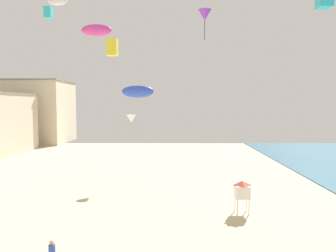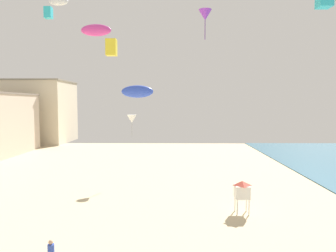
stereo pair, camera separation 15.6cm
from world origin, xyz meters
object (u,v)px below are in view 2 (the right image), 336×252
kite_blue_parafoil (137,92)px  kite_purple_delta (205,15)px  kite_magenta_parafoil (96,30)px  lifeguard_stand (242,190)px  kite_white_delta (132,119)px  kite_white_parafoil (59,2)px  kite_cyan_box_2 (48,13)px  kite_yellow_box (111,47)px

kite_blue_parafoil → kite_purple_delta: bearing=62.7°
kite_magenta_parafoil → kite_blue_parafoil: 4.69m
lifeguard_stand → kite_white_delta: 15.27m
kite_blue_parafoil → kite_white_delta: kite_blue_parafoil is taller
kite_magenta_parafoil → kite_blue_parafoil: bearing=19.6°
kite_white_parafoil → kite_cyan_box_2: 25.67m
kite_white_delta → kite_cyan_box_2: bearing=-114.2°
kite_blue_parafoil → kite_white_parafoil: bearing=118.9°
kite_white_parafoil → kite_magenta_parafoil: size_ratio=1.48×
kite_blue_parafoil → kite_white_delta: 13.84m
lifeguard_stand → kite_blue_parafoil: (-7.79, -3.00, 7.52)m
lifeguard_stand → kite_magenta_parafoil: bearing=-154.8°
kite_blue_parafoil → kite_cyan_box_2: size_ratio=2.56×
kite_magenta_parafoil → kite_purple_delta: 14.77m
kite_white_parafoil → kite_yellow_box: 34.23m
kite_cyan_box_2 → kite_blue_parafoil: bearing=-21.5°
kite_white_parafoil → kite_cyan_box_2: (7.41, -23.22, -8.06)m
kite_white_parafoil → kite_blue_parafoil: (14.35, -25.96, -14.04)m
kite_purple_delta → kite_cyan_box_2: size_ratio=3.50×
kite_white_parafoil → kite_purple_delta: kite_white_parafoil is taller
kite_yellow_box → kite_white_delta: (-1.06, 16.80, -4.83)m
lifeguard_stand → kite_white_parafoil: size_ratio=0.89×
kite_white_delta → kite_purple_delta: (7.70, -2.66, 10.41)m
kite_white_delta → kite_purple_delta: 13.22m
kite_yellow_box → kite_white_parafoil: bearing=114.4°
kite_magenta_parafoil → kite_purple_delta: (8.07, 11.68, 4.07)m
kite_purple_delta → kite_cyan_box_2: bearing=-147.2°
lifeguard_stand → kite_yellow_box: size_ratio=2.79×
kite_purple_delta → kite_yellow_box: bearing=-115.1°
kite_white_parafoil → kite_white_delta: 24.05m
lifeguard_stand → kite_cyan_box_2: bearing=-174.5°
kite_white_delta → kite_purple_delta: kite_purple_delta is taller
kite_white_parafoil → kite_purple_delta: 25.77m
kite_magenta_parafoil → kite_yellow_box: bearing=-59.7°
kite_cyan_box_2 → kite_yellow_box: bearing=-46.0°
kite_yellow_box → kite_purple_delta: (6.64, 14.14, 5.58)m
kite_magenta_parafoil → kite_blue_parafoil: (2.51, 0.89, -3.86)m
lifeguard_stand → kite_purple_delta: kite_purple_delta is taller
lifeguard_stand → kite_white_parafoil: (-22.14, 22.95, 21.56)m
kite_blue_parafoil → kite_purple_delta: (5.56, 10.79, 7.93)m
kite_yellow_box → kite_cyan_box_2: (-5.87, 6.09, 3.63)m
lifeguard_stand → kite_white_delta: (-9.92, 10.45, 5.04)m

